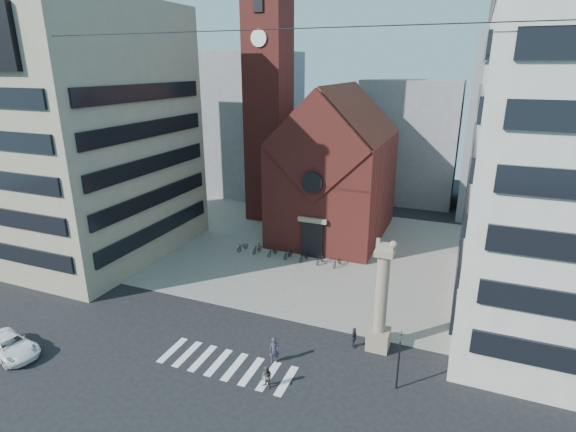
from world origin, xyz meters
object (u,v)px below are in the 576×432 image
object	(u,v)px
pedestrian_1	(267,378)
scooter_0	(243,247)
traffic_light	(399,359)
white_car	(10,346)
pedestrian_0	(274,350)
pedestrian_2	(354,337)
lion_column	(381,307)

from	to	relation	value
pedestrian_1	scooter_0	bearing A→B (deg)	141.79
traffic_light	white_car	distance (m)	27.47
pedestrian_0	scooter_0	world-z (taller)	pedestrian_0
scooter_0	pedestrian_2	bearing A→B (deg)	-27.30
scooter_0	traffic_light	bearing A→B (deg)	-27.94
pedestrian_2	scooter_0	bearing A→B (deg)	58.63
pedestrian_1	white_car	bearing A→B (deg)	-148.40
pedestrian_1	lion_column	bearing A→B (deg)	71.24
pedestrian_2	pedestrian_0	bearing A→B (deg)	137.04
white_car	pedestrian_1	distance (m)	19.11
traffic_light	scooter_0	xyz separation A→B (m)	(-19.81, 16.58, -1.76)
traffic_light	pedestrian_1	world-z (taller)	traffic_light
pedestrian_2	scooter_0	world-z (taller)	pedestrian_2
lion_column	pedestrian_1	world-z (taller)	lion_column
lion_column	traffic_light	xyz separation A→B (m)	(1.99, -4.00, -1.17)
white_car	scooter_0	bearing A→B (deg)	-5.66
scooter_0	pedestrian_1	bearing A→B (deg)	-46.67
traffic_light	scooter_0	world-z (taller)	traffic_light
lion_column	pedestrian_0	bearing A→B (deg)	-145.29
pedestrian_0	pedestrian_2	bearing A→B (deg)	10.91
pedestrian_2	scooter_0	distance (m)	20.82
white_car	pedestrian_0	bearing A→B (deg)	-60.24
white_car	pedestrian_0	xyz separation A→B (m)	(18.12, 6.36, 0.26)
pedestrian_0	scooter_0	distance (m)	20.49
white_car	scooter_0	distance (m)	24.36
lion_column	scooter_0	size ratio (longest dim) A/B	4.73
traffic_light	pedestrian_1	xyz separation A→B (m)	(-7.81, -3.13, -1.47)
white_car	pedestrian_2	xyz separation A→B (m)	(22.86, 10.22, 0.11)
traffic_light	white_car	world-z (taller)	traffic_light
traffic_light	scooter_0	bearing A→B (deg)	140.09
white_car	pedestrian_0	distance (m)	19.20
white_car	scooter_0	xyz separation A→B (m)	(6.75, 23.41, -0.18)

